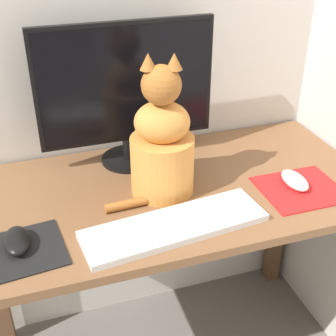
{
  "coord_description": "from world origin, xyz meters",
  "views": [
    {
      "loc": [
        -0.34,
        -1.04,
        1.42
      ],
      "look_at": [
        -0.03,
        -0.09,
        0.83
      ],
      "focal_mm": 50.0,
      "sensor_mm": 36.0,
      "label": 1
    }
  ],
  "objects": [
    {
      "name": "desk",
      "position": [
        0.0,
        0.0,
        0.59
      ],
      "size": [
        1.15,
        0.57,
        0.71
      ],
      "color": "brown",
      "rests_on": "ground_plane"
    },
    {
      "name": "monitor",
      "position": [
        -0.07,
        0.19,
        0.93
      ],
      "size": [
        0.51,
        0.17,
        0.42
      ],
      "color": "black",
      "rests_on": "desk"
    },
    {
      "name": "keyboard",
      "position": [
        -0.04,
        -0.18,
        0.72
      ],
      "size": [
        0.47,
        0.18,
        0.02
      ],
      "rotation": [
        0.0,
        0.0,
        0.11
      ],
      "color": "silver",
      "rests_on": "desk"
    },
    {
      "name": "mousepad_left",
      "position": [
        -0.41,
        -0.15,
        0.71
      ],
      "size": [
        0.22,
        0.2,
        0.0
      ],
      "rotation": [
        0.0,
        0.0,
        0.1
      ],
      "color": "black",
      "rests_on": "desk"
    },
    {
      "name": "mousepad_right",
      "position": [
        0.34,
        -0.12,
        0.71
      ],
      "size": [
        0.22,
        0.19,
        0.0
      ],
      "rotation": [
        0.0,
        0.0,
        0.0
      ],
      "color": "red",
      "rests_on": "desk"
    },
    {
      "name": "computer_mouse_left",
      "position": [
        -0.41,
        -0.13,
        0.73
      ],
      "size": [
        0.06,
        0.11,
        0.03
      ],
      "color": "black",
      "rests_on": "mousepad_left"
    },
    {
      "name": "computer_mouse_right",
      "position": [
        0.34,
        -0.1,
        0.73
      ],
      "size": [
        0.06,
        0.11,
        0.03
      ],
      "color": "white",
      "rests_on": "mousepad_right"
    },
    {
      "name": "cat",
      "position": [
        -0.02,
        0.0,
        0.85
      ],
      "size": [
        0.28,
        0.21,
        0.39
      ],
      "rotation": [
        0.0,
        0.0,
        -0.3
      ],
      "color": "#D6893D",
      "rests_on": "desk"
    }
  ]
}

